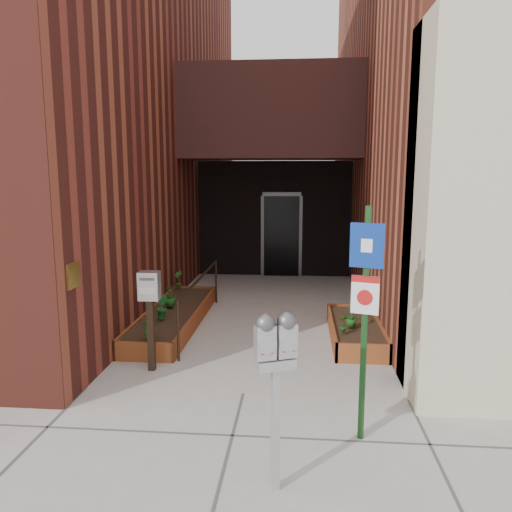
# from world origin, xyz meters

# --- Properties ---
(ground) EXTENTS (80.00, 80.00, 0.00)m
(ground) POSITION_xyz_m (0.00, 0.00, 0.00)
(ground) COLOR #9E9991
(ground) RESTS_ON ground
(architecture) EXTENTS (20.00, 14.60, 10.00)m
(architecture) POSITION_xyz_m (-0.18, 6.89, 4.98)
(architecture) COLOR maroon
(architecture) RESTS_ON ground
(planter_left) EXTENTS (0.90, 3.60, 0.30)m
(planter_left) POSITION_xyz_m (-1.55, 2.70, 0.13)
(planter_left) COLOR brown
(planter_left) RESTS_ON ground
(planter_right) EXTENTS (0.80, 2.20, 0.30)m
(planter_right) POSITION_xyz_m (1.60, 2.20, 0.13)
(planter_right) COLOR brown
(planter_right) RESTS_ON ground
(handrail) EXTENTS (0.04, 3.34, 0.90)m
(handrail) POSITION_xyz_m (-1.05, 2.65, 0.75)
(handrail) COLOR black
(handrail) RESTS_ON ground
(parking_meter) EXTENTS (0.36, 0.25, 1.57)m
(parking_meter) POSITION_xyz_m (0.48, -1.84, 1.22)
(parking_meter) COLOR #B0B1B3
(parking_meter) RESTS_ON ground
(sign_post) EXTENTS (0.32, 0.12, 2.38)m
(sign_post) POSITION_xyz_m (1.32, -0.94, 1.47)
(sign_post) COLOR #143815
(sign_post) RESTS_ON ground
(payment_dropbox) EXTENTS (0.28, 0.22, 1.39)m
(payment_dropbox) POSITION_xyz_m (-1.34, 0.65, 1.00)
(payment_dropbox) COLOR black
(payment_dropbox) RESTS_ON ground
(shrub_left_a) EXTENTS (0.42, 0.42, 0.34)m
(shrub_left_a) POSITION_xyz_m (-1.48, 1.10, 0.47)
(shrub_left_a) COLOR #235E1B
(shrub_left_a) RESTS_ON planter_left
(shrub_left_b) EXTENTS (0.29, 0.29, 0.38)m
(shrub_left_b) POSITION_xyz_m (-1.61, 2.11, 0.49)
(shrub_left_b) COLOR #1A5D20
(shrub_left_b) RESTS_ON planter_left
(shrub_left_c) EXTENTS (0.31, 0.31, 0.39)m
(shrub_left_c) POSITION_xyz_m (-1.66, 2.86, 0.50)
(shrub_left_c) COLOR #195317
(shrub_left_c) RESTS_ON planter_left
(shrub_left_d) EXTENTS (0.28, 0.28, 0.38)m
(shrub_left_d) POSITION_xyz_m (-1.85, 4.30, 0.49)
(shrub_left_d) COLOR #285A19
(shrub_left_d) RESTS_ON planter_left
(shrub_right_a) EXTENTS (0.25, 0.25, 0.32)m
(shrub_right_a) POSITION_xyz_m (1.50, 1.93, 0.46)
(shrub_right_a) COLOR #1A5017
(shrub_right_a) RESTS_ON planter_right
(shrub_right_b) EXTENTS (0.16, 0.16, 0.29)m
(shrub_right_b) POSITION_xyz_m (1.35, 1.61, 0.45)
(shrub_right_b) COLOR #1E5418
(shrub_right_b) RESTS_ON planter_right
(shrub_right_c) EXTENTS (0.33, 0.33, 0.34)m
(shrub_right_c) POSITION_xyz_m (1.85, 2.78, 0.47)
(shrub_right_c) COLOR #285E1A
(shrub_right_c) RESTS_ON planter_right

